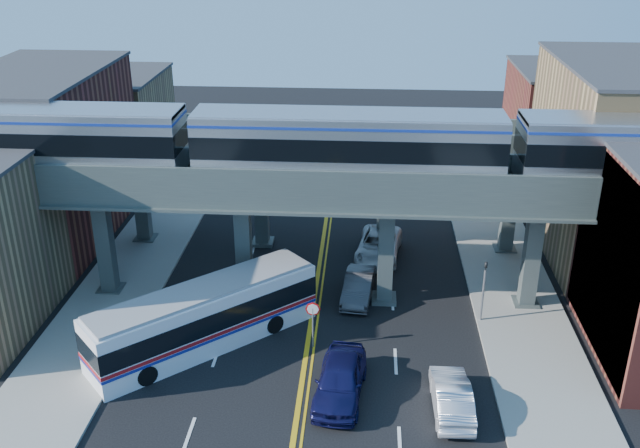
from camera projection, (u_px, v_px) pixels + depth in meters
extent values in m
plane|color=black|center=(302.00, 382.00, 33.88)|extent=(120.00, 120.00, 0.00)
cube|color=gray|center=(130.00, 274.00, 43.67)|extent=(5.00, 70.00, 0.16)
cube|color=gray|center=(510.00, 286.00, 42.25)|extent=(5.00, 70.00, 0.16)
cube|color=maroon|center=(46.00, 156.00, 47.36)|extent=(8.00, 14.00, 11.00)
cube|color=#9E7F51|center=(114.00, 124.00, 59.81)|extent=(8.00, 10.00, 8.00)
cube|color=#9E7F51|center=(616.00, 161.00, 44.87)|extent=(8.00, 14.00, 12.00)
cube|color=maroon|center=(563.00, 126.00, 57.33)|extent=(8.00, 10.00, 9.00)
cube|color=teal|center=(605.00, 264.00, 34.69)|extent=(0.10, 9.50, 9.50)
cube|color=#3E4847|center=(105.00, 245.00, 40.69)|extent=(0.85, 0.85, 6.00)
cube|color=#3E4847|center=(244.00, 249.00, 40.19)|extent=(0.85, 0.85, 6.00)
cube|color=#3E4847|center=(386.00, 253.00, 39.70)|extent=(0.85, 0.85, 6.00)
cube|color=#3E4847|center=(531.00, 258.00, 39.21)|extent=(0.85, 0.85, 6.00)
cube|color=#444E49|center=(314.00, 190.00, 38.44)|extent=(52.00, 3.60, 1.40)
cube|color=#3E4847|center=(141.00, 199.00, 47.06)|extent=(0.85, 0.85, 6.00)
cube|color=#3E4847|center=(261.00, 202.00, 46.57)|extent=(0.85, 0.85, 6.00)
cube|color=#3E4847|center=(384.00, 205.00, 46.08)|extent=(0.85, 0.85, 6.00)
cube|color=#3E4847|center=(509.00, 209.00, 45.58)|extent=(0.85, 0.85, 6.00)
cube|color=#444E49|center=(322.00, 150.00, 44.82)|extent=(52.00, 3.60, 1.40)
cube|color=black|center=(131.00, 171.00, 38.71)|extent=(2.34, 2.34, 0.27)
cube|color=silver|center=(33.00, 137.00, 38.29)|extent=(16.14, 3.08, 3.40)
cube|color=black|center=(33.00, 134.00, 38.23)|extent=(16.16, 3.14, 1.17)
cube|color=black|center=(252.00, 174.00, 38.31)|extent=(2.34, 2.34, 0.27)
cube|color=black|center=(445.00, 178.00, 37.67)|extent=(2.34, 2.34, 0.27)
cube|color=silver|center=(348.00, 143.00, 37.24)|extent=(16.14, 3.08, 3.40)
cube|color=black|center=(348.00, 141.00, 37.18)|extent=(16.16, 3.14, 1.17)
cube|color=black|center=(572.00, 181.00, 37.26)|extent=(2.34, 2.34, 0.27)
cylinder|color=slate|center=(313.00, 328.00, 36.13)|extent=(0.09, 0.09, 2.30)
cylinder|color=red|center=(313.00, 309.00, 35.68)|extent=(0.76, 0.04, 0.76)
cylinder|color=slate|center=(483.00, 296.00, 38.13)|extent=(0.12, 0.12, 3.20)
imported|color=black|center=(486.00, 262.00, 37.29)|extent=(0.15, 0.18, 0.90)
cube|color=white|center=(205.00, 318.00, 36.17)|extent=(10.81, 10.11, 3.14)
cube|color=black|center=(204.00, 311.00, 36.01)|extent=(10.88, 10.18, 1.07)
cube|color=#B21419|center=(205.00, 323.00, 36.30)|extent=(10.87, 10.17, 0.18)
cylinder|color=black|center=(136.00, 363.00, 34.41)|extent=(2.59, 2.71, 1.01)
cylinder|color=black|center=(261.00, 314.00, 38.53)|extent=(2.59, 2.71, 1.01)
imported|color=#11113F|center=(340.00, 380.00, 32.58)|extent=(2.63, 5.46, 1.80)
imported|color=#333336|center=(358.00, 287.00, 40.87)|extent=(2.05, 4.65, 1.49)
imported|color=silver|center=(379.00, 246.00, 45.70)|extent=(3.29, 5.92, 1.57)
imported|color=silver|center=(369.00, 175.00, 57.28)|extent=(2.72, 6.44, 1.85)
imported|color=silver|center=(452.00, 396.00, 31.70)|extent=(1.70, 4.62, 1.51)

